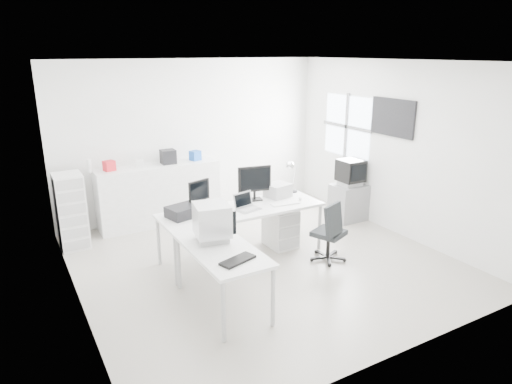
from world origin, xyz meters
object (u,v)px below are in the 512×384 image
filing_cabinet (71,211)px  side_desk (222,277)px  main_desk (242,233)px  inkjet_printer (184,211)px  lcd_monitor_large (254,183)px  crt_monitor (212,223)px  laptop (248,202)px  crt_tv (351,173)px  lcd_monitor_small (199,195)px  tv_cabinet (349,202)px  drawer_pedestal (280,227)px  sideboard (159,194)px  office_chair (329,230)px  laser_printer (278,190)px

filing_cabinet → side_desk: bearing=-65.1°
main_desk → inkjet_printer: bearing=173.3°
lcd_monitor_large → crt_monitor: bearing=-126.6°
lcd_monitor_large → laptop: size_ratio=1.48×
crt_tv → filing_cabinet: filing_cabinet is taller
lcd_monitor_small → tv_cabinet: size_ratio=0.68×
inkjet_printer → crt_monitor: size_ratio=0.97×
drawer_pedestal → inkjet_printer: size_ratio=1.41×
laptop → crt_tv: size_ratio=0.72×
main_desk → lcd_monitor_large: (0.35, 0.25, 0.64)m
drawer_pedestal → lcd_monitor_small: bearing=170.9°
drawer_pedestal → side_desk: bearing=-143.4°
crt_monitor → crt_tv: size_ratio=0.88×
side_desk → lcd_monitor_large: size_ratio=2.63×
crt_monitor → side_desk: bearing=-79.1°
sideboard → lcd_monitor_small: bearing=-88.0°
office_chair → side_desk: bearing=168.6°
laser_printer → crt_tv: 1.66m
office_chair → tv_cabinet: size_ratio=1.43×
tv_cabinet → filing_cabinet: size_ratio=0.55×
drawer_pedestal → crt_monitor: bearing=-149.9°
inkjet_printer → side_desk: bearing=-103.5°
lcd_monitor_large → office_chair: 1.31m
main_desk → drawer_pedestal: (0.70, 0.05, -0.08)m
laser_printer → crt_monitor: crt_monitor is taller
drawer_pedestal → tv_cabinet: tv_cabinet is taller
office_chair → crt_tv: 1.83m
drawer_pedestal → laser_printer: (0.05, 0.17, 0.55)m
office_chair → sideboard: bearing=98.8°
side_desk → crt_monitor: 0.65m
main_desk → crt_tv: (2.40, 0.43, 0.49)m
side_desk → inkjet_printer: (0.00, 1.20, 0.45)m
office_chair → tv_cabinet: 1.79m
laser_printer → crt_tv: size_ratio=0.72×
crt_monitor → drawer_pedestal: bearing=41.1°
crt_tv → laptop: bearing=-167.3°
inkjet_printer → lcd_monitor_large: (1.20, 0.15, 0.19)m
tv_cabinet → crt_tv: 0.55m
lcd_monitor_small → filing_cabinet: 2.09m
drawer_pedestal → sideboard: 2.31m
laser_printer → sideboard: bearing=116.4°
side_desk → tv_cabinet: side_desk is taller
inkjet_printer → crt_monitor: (0.00, -0.95, 0.14)m
tv_cabinet → lcd_monitor_large: bearing=-175.1°
office_chair → crt_tv: bearing=17.3°
laser_printer → crt_monitor: 1.93m
laptop → crt_monitor: crt_monitor is taller
inkjet_printer → tv_cabinet: inkjet_printer is taller
lcd_monitor_large → crt_tv: (2.05, 0.18, -0.15)m
office_chair → crt_tv: (1.37, 1.15, 0.41)m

